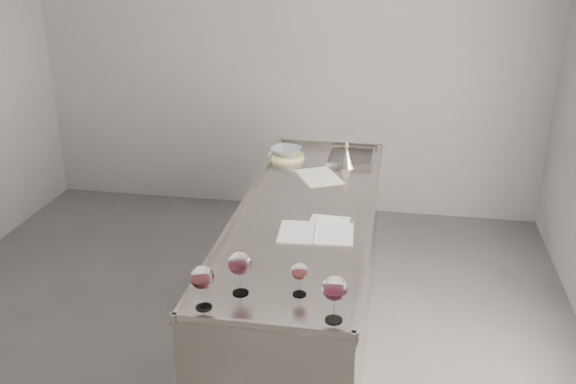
% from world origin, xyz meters
% --- Properties ---
extents(room_shell, '(4.54, 5.04, 2.84)m').
position_xyz_m(room_shell, '(0.00, 0.00, 1.40)').
color(room_shell, '#494745').
rests_on(room_shell, ground).
extents(counter, '(0.77, 2.42, 0.97)m').
position_xyz_m(counter, '(0.50, 0.30, 0.47)').
color(counter, gray).
rests_on(counter, ground).
extents(wine_glass_left, '(0.10, 0.10, 0.20)m').
position_xyz_m(wine_glass_left, '(0.22, -0.78, 1.08)').
color(wine_glass_left, white).
rests_on(wine_glass_left, counter).
extents(wine_glass_middle, '(0.10, 0.10, 0.20)m').
position_xyz_m(wine_glass_middle, '(0.35, -0.64, 1.08)').
color(wine_glass_middle, white).
rests_on(wine_glass_middle, counter).
extents(wine_glass_right, '(0.10, 0.10, 0.21)m').
position_xyz_m(wine_glass_right, '(0.78, -0.78, 1.09)').
color(wine_glass_right, white).
rests_on(wine_glass_right, counter).
extents(wine_glass_small, '(0.08, 0.08, 0.15)m').
position_xyz_m(wine_glass_small, '(0.61, -0.61, 1.05)').
color(wine_glass_small, white).
rests_on(wine_glass_small, counter).
extents(notebook, '(0.41, 0.30, 0.02)m').
position_xyz_m(notebook, '(0.60, -0.00, 0.95)').
color(notebook, silver).
rests_on(notebook, counter).
extents(loose_paper_top, '(0.36, 0.40, 0.00)m').
position_xyz_m(loose_paper_top, '(0.50, 0.84, 0.94)').
color(loose_paper_top, white).
rests_on(loose_paper_top, counter).
extents(loose_paper_under, '(0.23, 0.31, 0.00)m').
position_xyz_m(loose_paper_under, '(0.64, 0.09, 0.94)').
color(loose_paper_under, silver).
rests_on(loose_paper_under, counter).
extents(trivet, '(0.33, 0.33, 0.02)m').
position_xyz_m(trivet, '(0.23, 1.18, 0.95)').
color(trivet, beige).
rests_on(trivet, counter).
extents(ceramic_bowl, '(0.25, 0.25, 0.05)m').
position_xyz_m(ceramic_bowl, '(0.23, 1.18, 0.99)').
color(ceramic_bowl, '#889A9E').
rests_on(ceramic_bowl, trivet).
extents(wine_funnel, '(0.13, 0.13, 0.19)m').
position_xyz_m(wine_funnel, '(0.66, 1.06, 1.00)').
color(wine_funnel, gray).
rests_on(wine_funnel, counter).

